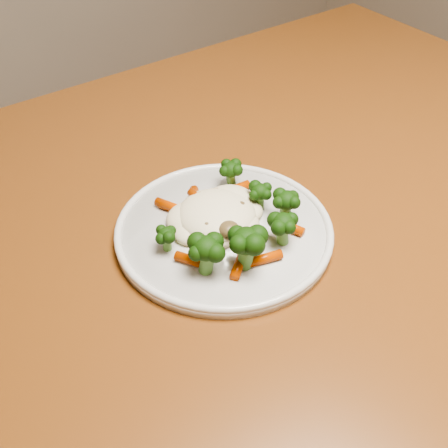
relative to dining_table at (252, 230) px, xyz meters
name	(u,v)px	position (x,y,z in m)	size (l,w,h in m)	color
dining_table	(252,230)	(0.00, 0.00, 0.00)	(1.31, 0.92, 0.75)	brown
plate	(224,232)	(-0.11, -0.06, 0.10)	(0.28, 0.28, 0.01)	silver
meal	(229,219)	(-0.11, -0.07, 0.13)	(0.19, 0.19, 0.05)	#F9ECC7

